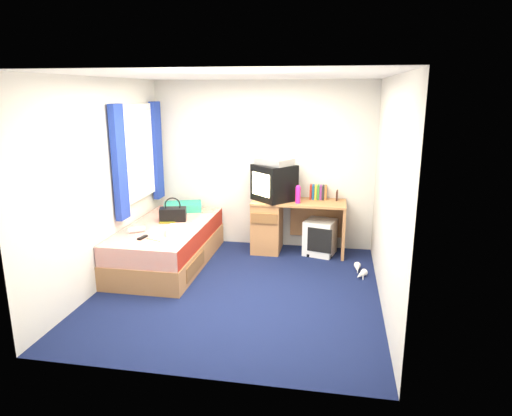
% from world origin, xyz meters
% --- Properties ---
extents(ground, '(3.40, 3.40, 0.00)m').
position_xyz_m(ground, '(0.00, 0.00, 0.00)').
color(ground, '#0C1438').
rests_on(ground, ground).
extents(room_shell, '(3.40, 3.40, 3.40)m').
position_xyz_m(room_shell, '(0.00, 0.00, 1.45)').
color(room_shell, white).
rests_on(room_shell, ground).
extents(bed, '(1.01, 2.00, 0.54)m').
position_xyz_m(bed, '(-1.10, 0.66, 0.27)').
color(bed, '#BB804E').
rests_on(bed, ground).
extents(pillow, '(0.61, 0.49, 0.12)m').
position_xyz_m(pillow, '(-1.14, 1.41, 0.60)').
color(pillow, '#1A77AC').
rests_on(pillow, bed).
extents(desk, '(1.30, 0.55, 0.75)m').
position_xyz_m(desk, '(0.29, 1.44, 0.41)').
color(desk, '#BB804E').
rests_on(desk, ground).
extents(storage_cube, '(0.48, 0.48, 0.49)m').
position_xyz_m(storage_cube, '(0.87, 1.40, 0.25)').
color(storage_cube, white).
rests_on(storage_cube, ground).
extents(crt_tv, '(0.69, 0.68, 0.50)m').
position_xyz_m(crt_tv, '(0.21, 1.44, 1.00)').
color(crt_tv, black).
rests_on(crt_tv, desk).
extents(vcr, '(0.58, 0.54, 0.09)m').
position_xyz_m(vcr, '(0.21, 1.44, 1.30)').
color(vcr, silver).
rests_on(vcr, crt_tv).
extents(book_row, '(0.24, 0.13, 0.20)m').
position_xyz_m(book_row, '(0.82, 1.60, 0.85)').
color(book_row, maroon).
rests_on(book_row, desk).
extents(picture_frame, '(0.03, 0.12, 0.14)m').
position_xyz_m(picture_frame, '(1.08, 1.58, 0.82)').
color(picture_frame, black).
rests_on(picture_frame, desk).
extents(pink_water_bottle, '(0.07, 0.07, 0.22)m').
position_xyz_m(pink_water_bottle, '(0.56, 1.31, 0.86)').
color(pink_water_bottle, '#ED2197').
rests_on(pink_water_bottle, desk).
extents(aerosol_can, '(0.05, 0.05, 0.17)m').
position_xyz_m(aerosol_can, '(0.44, 1.48, 0.83)').
color(aerosol_can, white).
rests_on(aerosol_can, desk).
extents(handbag, '(0.39, 0.28, 0.32)m').
position_xyz_m(handbag, '(-1.09, 0.87, 0.63)').
color(handbag, black).
rests_on(handbag, bed).
extents(towel, '(0.34, 0.30, 0.10)m').
position_xyz_m(towel, '(-0.78, 0.30, 0.59)').
color(towel, white).
rests_on(towel, bed).
extents(magazine, '(0.26, 0.32, 0.01)m').
position_xyz_m(magazine, '(-1.15, 0.84, 0.55)').
color(magazine, gold).
rests_on(magazine, bed).
extents(water_bottle, '(0.20, 0.18, 0.07)m').
position_xyz_m(water_bottle, '(-1.35, 0.28, 0.58)').
color(water_bottle, silver).
rests_on(water_bottle, bed).
extents(colour_swatch_fan, '(0.23, 0.14, 0.01)m').
position_xyz_m(colour_swatch_fan, '(-1.02, 0.05, 0.55)').
color(colour_swatch_fan, yellow).
rests_on(colour_swatch_fan, bed).
extents(remote_control, '(0.08, 0.17, 0.02)m').
position_xyz_m(remote_control, '(-1.18, 0.08, 0.55)').
color(remote_control, black).
rests_on(remote_control, bed).
extents(window_assembly, '(0.11, 1.42, 1.40)m').
position_xyz_m(window_assembly, '(-1.55, 0.90, 1.42)').
color(window_assembly, silver).
rests_on(window_assembly, room_shell).
extents(white_heels, '(0.18, 0.45, 0.09)m').
position_xyz_m(white_heels, '(1.40, 0.72, 0.04)').
color(white_heels, white).
rests_on(white_heels, ground).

